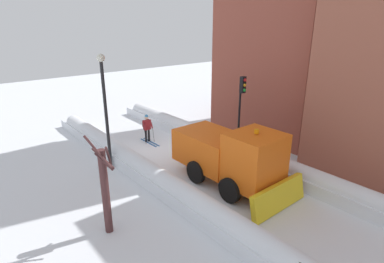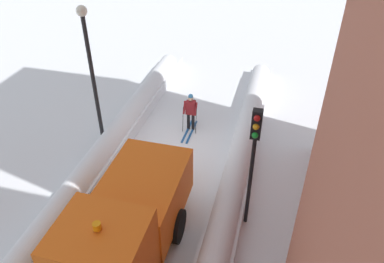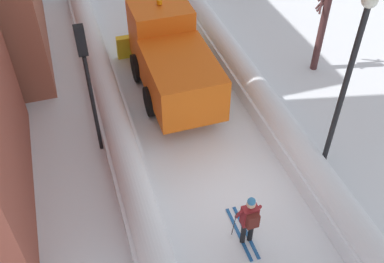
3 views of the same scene
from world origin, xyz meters
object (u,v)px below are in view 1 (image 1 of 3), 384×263
skier (147,127)px  bare_tree_near (105,189)px  traffic_light_pole (241,101)px  plow_truck (231,155)px  street_lamp (105,99)px

skier → bare_tree_near: size_ratio=0.47×
skier → traffic_light_pole: size_ratio=0.40×
skier → bare_tree_near: bearing=49.2°
plow_truck → bare_tree_near: size_ratio=1.54×
traffic_light_pole → bare_tree_near: traffic_light_pole is taller
plow_truck → bare_tree_near: bearing=-3.3°
skier → plow_truck: bearing=90.4°
traffic_light_pole → street_lamp: street_lamp is taller
skier → street_lamp: (3.45, 1.88, 2.66)m
street_lamp → plow_truck: bearing=123.3°
street_lamp → traffic_light_pole: bearing=155.2°
plow_truck → street_lamp: (3.50, -5.33, 2.18)m
plow_truck → street_lamp: size_ratio=1.02×
skier → bare_tree_near: bare_tree_near is taller
street_lamp → bare_tree_near: (2.48, 4.99, -1.89)m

